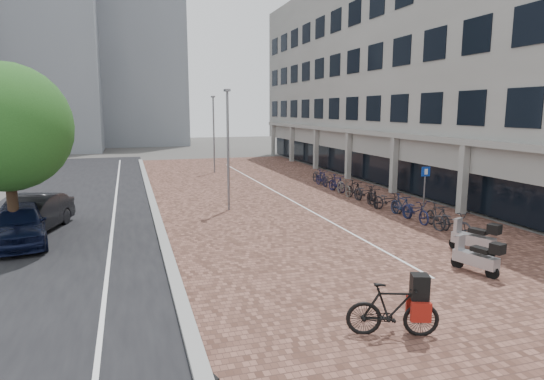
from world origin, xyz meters
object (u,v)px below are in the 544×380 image
Objects in this scene: hero_bike at (393,309)px; scooter_front at (473,237)px; scooter_back at (476,256)px; car_navy at (20,224)px; parking_sign at (425,182)px; car_dark at (32,215)px.

hero_bike is 1.22× the size of scooter_front.
scooter_front reaches higher than scooter_back.
car_navy is 2.04× the size of parking_sign.
hero_bike is at bearing -36.20° from car_dark.
car_dark is 2.09× the size of parking_sign.
hero_bike is at bearing -57.19° from car_navy.
parking_sign reaches higher than hero_bike.
scooter_front is at bearing -32.51° from hero_bike.
car_navy reaches higher than car_dark.
scooter_front is 0.78× the size of parking_sign.
car_navy reaches higher than scooter_back.
car_navy is 16.31m from scooter_front.
car_dark is at bearing 75.97° from car_navy.
hero_bike is 5.30m from scooter_back.
scooter_back is at bearing -114.26° from parking_sign.
scooter_front is 6.87m from parking_sign.
car_dark reaches higher than scooter_back.
hero_bike is 7.35m from scooter_front.
car_navy is at bearing -78.52° from car_dark.
hero_bike is at bearing -165.25° from scooter_back.
car_dark is 2.19× the size of hero_bike.
car_navy is 0.98× the size of car_dark.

